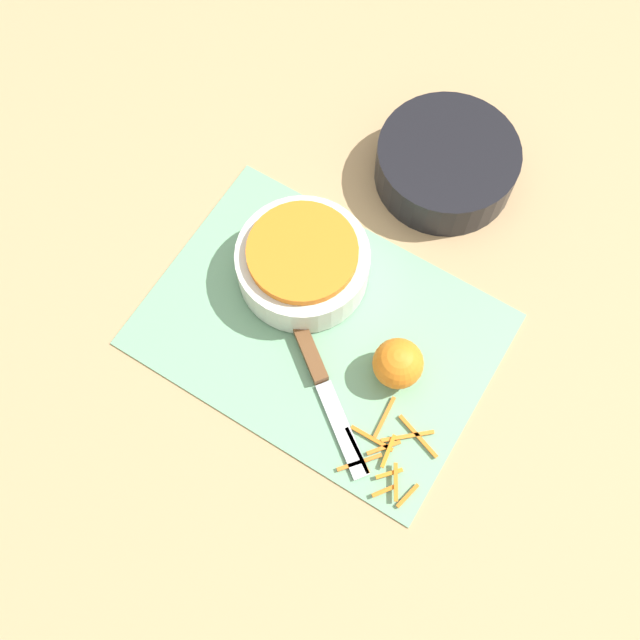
{
  "coord_description": "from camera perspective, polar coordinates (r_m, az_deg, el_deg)",
  "views": [
    {
      "loc": [
        0.2,
        -0.32,
        0.96
      ],
      "look_at": [
        0.0,
        0.0,
        0.04
      ],
      "focal_mm": 42.0,
      "sensor_mm": 36.0,
      "label": 1
    }
  ],
  "objects": [
    {
      "name": "ground_plane",
      "position": [
        1.03,
        0.0,
        -0.75
      ],
      "size": [
        4.0,
        4.0,
        0.0
      ],
      "primitive_type": "plane",
      "color": "tan"
    },
    {
      "name": "cutting_board",
      "position": [
        1.03,
        0.0,
        -0.69
      ],
      "size": [
        0.47,
        0.34,
        0.01
      ],
      "color": "#75AD84",
      "rests_on": "ground_plane"
    },
    {
      "name": "bowl_speckled",
      "position": [
        1.03,
        -1.32,
        4.42
      ],
      "size": [
        0.18,
        0.18,
        0.07
      ],
      "color": "silver",
      "rests_on": "cutting_board"
    },
    {
      "name": "bowl_dark",
      "position": [
        1.14,
        9.6,
        11.67
      ],
      "size": [
        0.21,
        0.21,
        0.07
      ],
      "color": "black",
      "rests_on": "ground_plane"
    },
    {
      "name": "knife",
      "position": [
        1.0,
        -0.4,
        -3.27
      ],
      "size": [
        0.21,
        0.16,
        0.02
      ],
      "rotation": [
        0.0,
        0.0,
        -0.64
      ],
      "color": "brown",
      "rests_on": "cutting_board"
    },
    {
      "name": "orange_left",
      "position": [
        0.98,
        5.84,
        -3.51
      ],
      "size": [
        0.07,
        0.07,
        0.07
      ],
      "color": "orange",
      "rests_on": "cutting_board"
    },
    {
      "name": "peel_pile",
      "position": [
        0.98,
        5.14,
        -10.0
      ],
      "size": [
        0.12,
        0.13,
        0.01
      ],
      "color": "orange",
      "rests_on": "cutting_board"
    }
  ]
}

